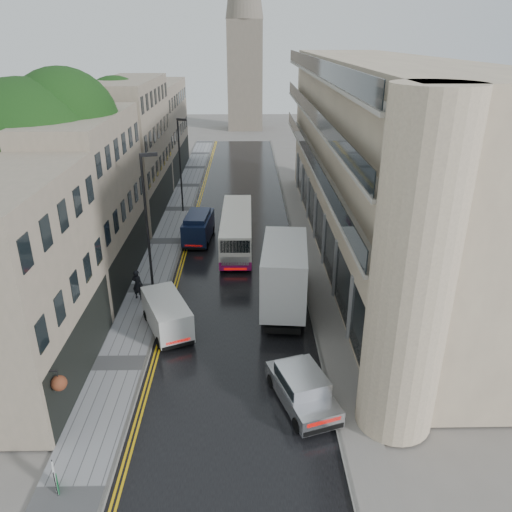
{
  "coord_description": "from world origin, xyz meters",
  "views": [
    {
      "loc": [
        0.74,
        -10.41,
        15.51
      ],
      "look_at": [
        1.26,
        18.0,
        2.92
      ],
      "focal_mm": 35.0,
      "sensor_mm": 36.0,
      "label": 1
    }
  ],
  "objects_px": {
    "silver_hatchback": "(298,415)",
    "pedestrian": "(137,285)",
    "lamp_post_far": "(180,167)",
    "navy_van": "(183,233)",
    "white_lorry": "(263,288)",
    "lamp_post_near": "(147,228)",
    "tree_near": "(35,186)",
    "tree_far": "(98,152)",
    "estate_sign": "(55,478)",
    "cream_bus": "(222,244)",
    "white_van": "(158,332)"
  },
  "relations": [
    {
      "from": "cream_bus",
      "to": "lamp_post_near",
      "type": "height_order",
      "value": "lamp_post_near"
    },
    {
      "from": "silver_hatchback",
      "to": "white_van",
      "type": "relative_size",
      "value": 1.01
    },
    {
      "from": "white_lorry",
      "to": "estate_sign",
      "type": "relative_size",
      "value": 7.88
    },
    {
      "from": "tree_near",
      "to": "lamp_post_near",
      "type": "distance_m",
      "value": 7.64
    },
    {
      "from": "lamp_post_far",
      "to": "tree_far",
      "type": "bearing_deg",
      "value": -139.85
    },
    {
      "from": "tree_far",
      "to": "cream_bus",
      "type": "height_order",
      "value": "tree_far"
    },
    {
      "from": "tree_near",
      "to": "navy_van",
      "type": "height_order",
      "value": "tree_near"
    },
    {
      "from": "white_lorry",
      "to": "lamp_post_near",
      "type": "height_order",
      "value": "lamp_post_near"
    },
    {
      "from": "pedestrian",
      "to": "silver_hatchback",
      "type": "bearing_deg",
      "value": 147.09
    },
    {
      "from": "lamp_post_far",
      "to": "estate_sign",
      "type": "xyz_separation_m",
      "value": [
        -0.97,
        -31.96,
        -3.78
      ]
    },
    {
      "from": "tree_far",
      "to": "white_lorry",
      "type": "relative_size",
      "value": 1.47
    },
    {
      "from": "tree_far",
      "to": "lamp_post_far",
      "type": "bearing_deg",
      "value": 17.02
    },
    {
      "from": "lamp_post_far",
      "to": "navy_van",
      "type": "bearing_deg",
      "value": -59.67
    },
    {
      "from": "navy_van",
      "to": "pedestrian",
      "type": "bearing_deg",
      "value": -98.17
    },
    {
      "from": "lamp_post_far",
      "to": "white_lorry",
      "type": "bearing_deg",
      "value": -47.53
    },
    {
      "from": "tree_far",
      "to": "lamp_post_far",
      "type": "xyz_separation_m",
      "value": [
        6.78,
        2.08,
        -1.79
      ]
    },
    {
      "from": "lamp_post_near",
      "to": "silver_hatchback",
      "type": "bearing_deg",
      "value": -72.88
    },
    {
      "from": "silver_hatchback",
      "to": "navy_van",
      "type": "relative_size",
      "value": 0.92
    },
    {
      "from": "pedestrian",
      "to": "lamp_post_far",
      "type": "distance_m",
      "value": 17.64
    },
    {
      "from": "white_van",
      "to": "lamp_post_far",
      "type": "xyz_separation_m",
      "value": [
        -1.36,
        22.7,
        3.42
      ]
    },
    {
      "from": "white_lorry",
      "to": "lamp_post_far",
      "type": "bearing_deg",
      "value": 114.6
    },
    {
      "from": "tree_far",
      "to": "white_van",
      "type": "xyz_separation_m",
      "value": [
        8.14,
        -20.63,
        -5.21
      ]
    },
    {
      "from": "white_lorry",
      "to": "tree_near",
      "type": "bearing_deg",
      "value": 165.77
    },
    {
      "from": "white_van",
      "to": "lamp_post_far",
      "type": "relative_size",
      "value": 0.51
    },
    {
      "from": "tree_near",
      "to": "silver_hatchback",
      "type": "height_order",
      "value": "tree_near"
    },
    {
      "from": "white_van",
      "to": "tree_far",
      "type": "bearing_deg",
      "value": 88.42
    },
    {
      "from": "pedestrian",
      "to": "lamp_post_near",
      "type": "xyz_separation_m",
      "value": [
        0.84,
        0.54,
        3.58
      ]
    },
    {
      "from": "white_lorry",
      "to": "lamp_post_far",
      "type": "height_order",
      "value": "lamp_post_far"
    },
    {
      "from": "navy_van",
      "to": "white_lorry",
      "type": "bearing_deg",
      "value": -57.35
    },
    {
      "from": "pedestrian",
      "to": "cream_bus",
      "type": "bearing_deg",
      "value": -111.29
    },
    {
      "from": "navy_van",
      "to": "estate_sign",
      "type": "xyz_separation_m",
      "value": [
        -2.09,
        -23.1,
        -0.61
      ]
    },
    {
      "from": "white_lorry",
      "to": "estate_sign",
      "type": "xyz_separation_m",
      "value": [
        -8.02,
        -11.88,
        -1.59
      ]
    },
    {
      "from": "silver_hatchback",
      "to": "pedestrian",
      "type": "xyz_separation_m",
      "value": [
        -9.06,
        11.74,
        0.25
      ]
    },
    {
      "from": "cream_bus",
      "to": "silver_hatchback",
      "type": "xyz_separation_m",
      "value": [
        4.0,
        -17.61,
        -0.54
      ]
    },
    {
      "from": "tree_near",
      "to": "silver_hatchback",
      "type": "xyz_separation_m",
      "value": [
        15.31,
        -13.97,
        -6.09
      ]
    },
    {
      "from": "pedestrian",
      "to": "estate_sign",
      "type": "distance_m",
      "value": 14.66
    },
    {
      "from": "cream_bus",
      "to": "pedestrian",
      "type": "relative_size",
      "value": 5.12
    },
    {
      "from": "white_van",
      "to": "lamp_post_near",
      "type": "bearing_deg",
      "value": 79.59
    },
    {
      "from": "tree_near",
      "to": "pedestrian",
      "type": "xyz_separation_m",
      "value": [
        6.26,
        -2.23,
        -5.84
      ]
    },
    {
      "from": "silver_hatchback",
      "to": "pedestrian",
      "type": "height_order",
      "value": "pedestrian"
    },
    {
      "from": "lamp_post_far",
      "to": "estate_sign",
      "type": "height_order",
      "value": "lamp_post_far"
    },
    {
      "from": "white_van",
      "to": "lamp_post_far",
      "type": "distance_m",
      "value": 23.0
    },
    {
      "from": "tree_far",
      "to": "navy_van",
      "type": "bearing_deg",
      "value": -40.67
    },
    {
      "from": "silver_hatchback",
      "to": "lamp_post_near",
      "type": "height_order",
      "value": "lamp_post_near"
    },
    {
      "from": "tree_near",
      "to": "navy_van",
      "type": "bearing_deg",
      "value": 37.15
    },
    {
      "from": "white_lorry",
      "to": "navy_van",
      "type": "distance_m",
      "value": 12.72
    },
    {
      "from": "tree_near",
      "to": "white_lorry",
      "type": "height_order",
      "value": "tree_near"
    },
    {
      "from": "silver_hatchback",
      "to": "pedestrian",
      "type": "relative_size",
      "value": 2.26
    },
    {
      "from": "tree_far",
      "to": "estate_sign",
      "type": "bearing_deg",
      "value": -79.0
    },
    {
      "from": "white_lorry",
      "to": "lamp_post_near",
      "type": "relative_size",
      "value": 0.93
    }
  ]
}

